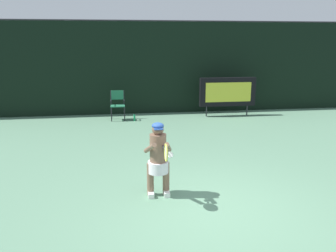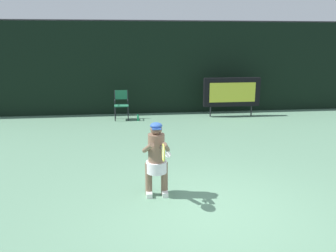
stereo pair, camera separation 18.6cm
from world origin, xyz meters
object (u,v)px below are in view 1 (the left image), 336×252
tennis_player (158,157)px  umpire_chair (118,103)px  water_bottle (134,118)px  tennis_racket (166,152)px  tennis_ball_loose (167,152)px  scoreboard (228,92)px

tennis_player → umpire_chair: bearing=96.3°
water_bottle → tennis_racket: tennis_racket is taller
tennis_player → tennis_racket: (0.07, -0.50, 0.25)m
tennis_player → tennis_ball_loose: size_ratio=20.91×
water_bottle → tennis_player: bearing=-88.8°
tennis_player → tennis_ball_loose: bearing=78.2°
scoreboard → tennis_racket: scoreboard is taller
tennis_ball_loose → tennis_racket: bearing=-98.4°
umpire_chair → water_bottle: umpire_chair is taller
umpire_chair → water_bottle: bearing=-28.2°
umpire_chair → tennis_racket: (0.80, -7.16, 0.40)m
scoreboard → tennis_ball_loose: bearing=-125.1°
tennis_ball_loose → umpire_chair: bearing=106.4°
scoreboard → tennis_ball_loose: scoreboard is taller
tennis_player → water_bottle: bearing=91.2°
tennis_racket → tennis_ball_loose: (0.43, 2.95, -0.98)m
tennis_player → tennis_racket: 0.57m
water_bottle → tennis_ball_loose: water_bottle is taller
umpire_chair → tennis_racket: size_ratio=1.79×
umpire_chair → tennis_ball_loose: 4.43m
scoreboard → tennis_racket: size_ratio=3.65×
tennis_ball_loose → scoreboard: bearing=54.9°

